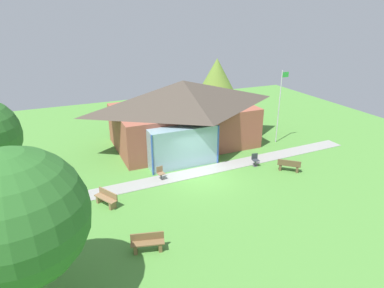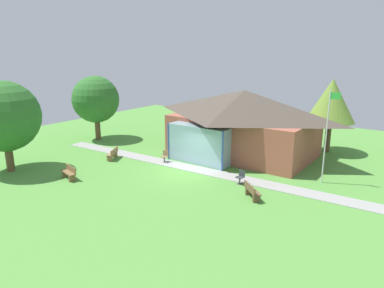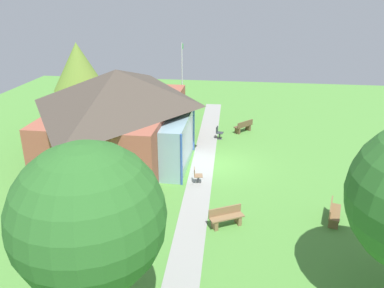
{
  "view_description": "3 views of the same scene",
  "coord_description": "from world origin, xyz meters",
  "px_view_note": "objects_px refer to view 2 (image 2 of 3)",
  "views": [
    {
      "loc": [
        -8.47,
        -17.65,
        10.12
      ],
      "look_at": [
        0.48,
        2.89,
        1.21
      ],
      "focal_mm": 31.81,
      "sensor_mm": 36.0,
      "label": 1
    },
    {
      "loc": [
        13.64,
        -18.33,
        8.05
      ],
      "look_at": [
        -0.88,
        2.0,
        1.41
      ],
      "focal_mm": 33.05,
      "sensor_mm": 36.0,
      "label": 2
    },
    {
      "loc": [
        -20.62,
        -1.31,
        9.44
      ],
      "look_at": [
        0.05,
        1.5,
        1.14
      ],
      "focal_mm": 36.54,
      "sensor_mm": 36.0,
      "label": 3
    }
  ],
  "objects_px": {
    "bench_front_left": "(69,173)",
    "tree_west_hedge": "(96,100)",
    "flagpole": "(327,133)",
    "bench_mid_left": "(113,154)",
    "patio_chair_west": "(165,157)",
    "tree_behind_pavilion_right": "(331,101)",
    "bench_mid_right": "(252,192)",
    "patio_chair_lawn_spare": "(240,177)",
    "tree_lawn_corner": "(4,116)",
    "pavilion": "(242,122)"
  },
  "relations": [
    {
      "from": "flagpole",
      "to": "patio_chair_west",
      "type": "bearing_deg",
      "value": -167.02
    },
    {
      "from": "bench_front_left",
      "to": "patio_chair_west",
      "type": "xyz_separation_m",
      "value": [
        2.75,
        6.31,
        0.01
      ]
    },
    {
      "from": "tree_behind_pavilion_right",
      "to": "tree_west_hedge",
      "type": "xyz_separation_m",
      "value": [
        -18.55,
        -8.09,
        -0.47
      ]
    },
    {
      "from": "flagpole",
      "to": "tree_behind_pavilion_right",
      "type": "height_order",
      "value": "tree_behind_pavilion_right"
    },
    {
      "from": "pavilion",
      "to": "bench_mid_left",
      "type": "height_order",
      "value": "pavilion"
    },
    {
      "from": "bench_front_left",
      "to": "patio_chair_lawn_spare",
      "type": "bearing_deg",
      "value": -134.51
    },
    {
      "from": "patio_chair_west",
      "to": "tree_lawn_corner",
      "type": "xyz_separation_m",
      "value": [
        -7.39,
        -7.68,
        3.39
      ]
    },
    {
      "from": "patio_chair_lawn_spare",
      "to": "patio_chair_west",
      "type": "xyz_separation_m",
      "value": [
        -6.65,
        0.65,
        0.0
      ]
    },
    {
      "from": "tree_behind_pavilion_right",
      "to": "bench_mid_right",
      "type": "bearing_deg",
      "value": -93.59
    },
    {
      "from": "pavilion",
      "to": "patio_chair_west",
      "type": "distance_m",
      "value": 6.63
    },
    {
      "from": "pavilion",
      "to": "tree_lawn_corner",
      "type": "relative_size",
      "value": 1.87
    },
    {
      "from": "bench_mid_left",
      "to": "tree_west_hedge",
      "type": "bearing_deg",
      "value": 30.76
    },
    {
      "from": "bench_mid_right",
      "to": "tree_behind_pavilion_right",
      "type": "xyz_separation_m",
      "value": [
        0.76,
        12.14,
        3.79
      ]
    },
    {
      "from": "bench_mid_left",
      "to": "bench_front_left",
      "type": "xyz_separation_m",
      "value": [
        0.98,
        -4.6,
        0.0
      ]
    },
    {
      "from": "patio_chair_lawn_spare",
      "to": "tree_lawn_corner",
      "type": "distance_m",
      "value": 16.06
    },
    {
      "from": "pavilion",
      "to": "patio_chair_lawn_spare",
      "type": "xyz_separation_m",
      "value": [
        3.03,
        -5.73,
        -2.24
      ]
    },
    {
      "from": "flagpole",
      "to": "tree_west_hedge",
      "type": "relative_size",
      "value": 0.99
    },
    {
      "from": "patio_chair_lawn_spare",
      "to": "tree_west_hedge",
      "type": "bearing_deg",
      "value": 1.12
    },
    {
      "from": "bench_mid_right",
      "to": "bench_mid_left",
      "type": "xyz_separation_m",
      "value": [
        -11.96,
        0.58,
        0.0
      ]
    },
    {
      "from": "bench_mid_right",
      "to": "tree_lawn_corner",
      "type": "height_order",
      "value": "tree_lawn_corner"
    },
    {
      "from": "tree_behind_pavilion_right",
      "to": "pavilion",
      "type": "bearing_deg",
      "value": -138.38
    },
    {
      "from": "tree_lawn_corner",
      "to": "bench_mid_right",
      "type": "bearing_deg",
      "value": 19.02
    },
    {
      "from": "bench_front_left",
      "to": "pavilion",
      "type": "bearing_deg",
      "value": -104.79
    },
    {
      "from": "bench_front_left",
      "to": "tree_lawn_corner",
      "type": "distance_m",
      "value": 5.92
    },
    {
      "from": "flagpole",
      "to": "patio_chair_lawn_spare",
      "type": "bearing_deg",
      "value": -142.65
    },
    {
      "from": "bench_mid_right",
      "to": "bench_mid_left",
      "type": "bearing_deg",
      "value": -140.98
    },
    {
      "from": "tree_behind_pavilion_right",
      "to": "tree_lawn_corner",
      "type": "xyz_separation_m",
      "value": [
        -16.39,
        -17.53,
        -0.38
      ]
    },
    {
      "from": "patio_chair_west",
      "to": "tree_lawn_corner",
      "type": "relative_size",
      "value": 0.14
    },
    {
      "from": "bench_mid_right",
      "to": "bench_front_left",
      "type": "distance_m",
      "value": 11.7
    },
    {
      "from": "bench_front_left",
      "to": "tree_west_hedge",
      "type": "bearing_deg",
      "value": -35.48
    },
    {
      "from": "bench_mid_left",
      "to": "bench_front_left",
      "type": "height_order",
      "value": "same"
    },
    {
      "from": "patio_chair_lawn_spare",
      "to": "patio_chair_west",
      "type": "bearing_deg",
      "value": 4.01
    },
    {
      "from": "flagpole",
      "to": "bench_mid_right",
      "type": "xyz_separation_m",
      "value": [
        -2.52,
        -4.77,
        -2.8
      ]
    },
    {
      "from": "bench_mid_left",
      "to": "tree_lawn_corner",
      "type": "distance_m",
      "value": 7.79
    },
    {
      "from": "patio_chair_west",
      "to": "tree_behind_pavilion_right",
      "type": "height_order",
      "value": "tree_behind_pavilion_right"
    },
    {
      "from": "bench_mid_left",
      "to": "bench_mid_right",
      "type": "bearing_deg",
      "value": -121.17
    },
    {
      "from": "flagpole",
      "to": "bench_mid_right",
      "type": "distance_m",
      "value": 6.08
    },
    {
      "from": "bench_mid_right",
      "to": "bench_mid_left",
      "type": "distance_m",
      "value": 11.98
    },
    {
      "from": "flagpole",
      "to": "bench_mid_right",
      "type": "relative_size",
      "value": 4.13
    },
    {
      "from": "patio_chair_lawn_spare",
      "to": "pavilion",
      "type": "bearing_deg",
      "value": -52.52
    },
    {
      "from": "bench_mid_left",
      "to": "patio_chair_west",
      "type": "distance_m",
      "value": 4.1
    },
    {
      "from": "bench_mid_left",
      "to": "bench_front_left",
      "type": "distance_m",
      "value": 4.7
    },
    {
      "from": "bench_front_left",
      "to": "flagpole",
      "type": "bearing_deg",
      "value": -132.5
    },
    {
      "from": "bench_mid_right",
      "to": "bench_mid_left",
      "type": "relative_size",
      "value": 0.92
    },
    {
      "from": "pavilion",
      "to": "bench_front_left",
      "type": "xyz_separation_m",
      "value": [
        -6.37,
        -11.39,
        -2.25
      ]
    },
    {
      "from": "flagpole",
      "to": "bench_mid_left",
      "type": "distance_m",
      "value": 15.34
    },
    {
      "from": "pavilion",
      "to": "bench_front_left",
      "type": "relative_size",
      "value": 7.39
    },
    {
      "from": "flagpole",
      "to": "patio_chair_lawn_spare",
      "type": "xyz_separation_m",
      "value": [
        -4.11,
        -3.13,
        -2.79
      ]
    },
    {
      "from": "flagpole",
      "to": "bench_mid_right",
      "type": "bearing_deg",
      "value": -117.83
    },
    {
      "from": "pavilion",
      "to": "flagpole",
      "type": "height_order",
      "value": "flagpole"
    }
  ]
}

